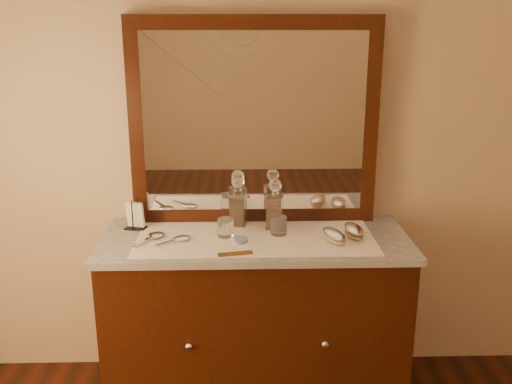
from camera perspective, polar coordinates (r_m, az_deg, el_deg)
dresser_cabinet at (r=2.83m, az=-0.06°, el=-12.93°), size 1.40×0.55×0.82m
knob_left at (r=2.57m, az=-6.83°, el=-15.28°), size 0.04×0.04×0.04m
knob_right at (r=2.59m, az=7.02°, el=-15.07°), size 0.04×0.04×0.04m
marble_top at (r=2.64m, az=-0.06°, el=-4.89°), size 1.44×0.59×0.03m
mirror_frame at (r=2.74m, az=-0.20°, el=7.09°), size 1.20×0.08×1.00m
mirror_glass at (r=2.71m, az=-0.19°, el=6.97°), size 1.06×0.01×0.86m
lace_runner at (r=2.62m, az=-0.05°, el=-4.71°), size 1.10×0.45×0.00m
pin_dish at (r=2.57m, az=-1.77°, el=-4.88°), size 0.09×0.09×0.01m
comb at (r=2.43m, az=-2.10°, el=-6.26°), size 0.15×0.06×0.01m
napkin_rack at (r=2.78m, az=-12.14°, el=-2.47°), size 0.11×0.09×0.15m
decanter_left at (r=2.75m, az=-1.83°, el=-1.39°), size 0.09×0.09×0.26m
decanter_right at (r=2.71m, az=1.92°, el=-1.77°), size 0.09×0.09×0.25m
brush_near at (r=2.60m, az=7.91°, el=-4.42°), size 0.13×0.19×0.05m
brush_far at (r=2.67m, az=9.90°, el=-3.92°), size 0.09×0.18×0.05m
hand_mirror_outer at (r=2.65m, az=-10.41°, el=-4.47°), size 0.14×0.19×0.02m
hand_mirror_inner at (r=2.60m, az=-7.83°, el=-4.76°), size 0.17×0.15×0.02m
tumblers at (r=2.63m, az=-0.36°, el=-3.52°), size 0.33×0.10×0.09m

